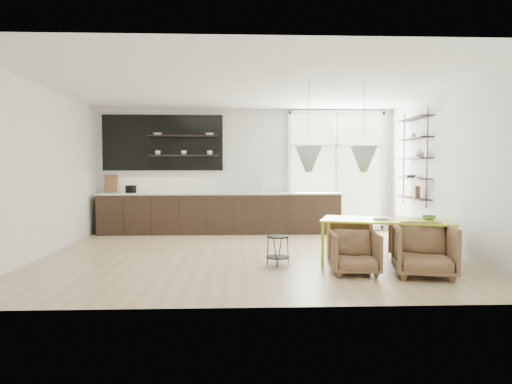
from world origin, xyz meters
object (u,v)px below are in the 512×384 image
object	(u,v)px
dining_table	(387,223)
armchair_front_right	(424,250)
armchair_back_right	(417,237)
armchair_back_left	(352,237)
wire_stool	(278,246)
armchair_front_left	(355,253)

from	to	relation	value
dining_table	armchair_front_right	xyz separation A→B (m)	(0.28, -0.75, -0.30)
armchair_back_right	armchair_front_right	bearing A→B (deg)	110.99
armchair_back_left	armchair_front_right	distance (m)	1.73
armchair_back_right	armchair_front_right	size ratio (longest dim) A/B	0.91
armchair_front_right	wire_stool	world-z (taller)	armchair_front_right
armchair_front_left	armchair_front_right	bearing A→B (deg)	-7.92
armchair_back_right	armchair_front_right	distance (m)	1.45
dining_table	wire_stool	size ratio (longest dim) A/B	4.64
dining_table	armchair_back_right	size ratio (longest dim) A/B	2.89
armchair_back_right	armchair_back_left	bearing A→B (deg)	25.90
armchair_front_left	armchair_front_right	distance (m)	0.94
armchair_back_right	wire_stool	xyz separation A→B (m)	(-2.41, -0.56, -0.04)
armchair_back_left	wire_stool	distance (m)	1.58
wire_stool	armchair_front_right	bearing A→B (deg)	-22.51
armchair_back_left	armchair_front_left	bearing A→B (deg)	98.56
armchair_back_left	wire_stool	xyz separation A→B (m)	(-1.36, -0.81, -0.01)
armchair_back_right	armchair_front_left	bearing A→B (deg)	79.92
dining_table	armchair_back_left	xyz separation A→B (m)	(-0.32, 0.87, -0.36)
armchair_front_right	armchair_front_left	bearing A→B (deg)	-178.74
dining_table	armchair_front_right	distance (m)	0.85
armchair_back_left	armchair_front_left	world-z (taller)	armchair_front_left
dining_table	armchair_front_right	size ratio (longest dim) A/B	2.63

